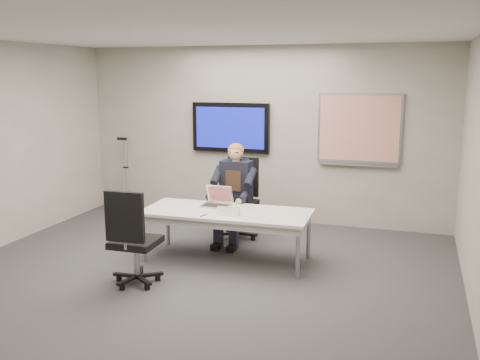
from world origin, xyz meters
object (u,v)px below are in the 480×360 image
(office_chair_near, at_px, (134,255))
(seated_person, at_px, (232,204))
(conference_table, at_px, (227,216))
(laptop, at_px, (217,201))
(office_chair_far, at_px, (238,213))

(office_chair_near, xyz_separation_m, seated_person, (0.53, 1.80, 0.22))
(office_chair_near, height_order, seated_person, seated_person)
(conference_table, distance_m, seated_person, 0.71)
(laptop, bearing_deg, conference_table, -43.34)
(office_chair_near, distance_m, laptop, 1.47)
(conference_table, height_order, office_chair_near, office_chair_near)
(office_chair_near, xyz_separation_m, laptop, (0.49, 1.33, 0.37))
(office_chair_far, height_order, office_chair_near, office_chair_far)
(office_chair_far, distance_m, laptop, 0.82)
(seated_person, bearing_deg, laptop, -94.05)
(office_chair_far, relative_size, seated_person, 0.83)
(conference_table, xyz_separation_m, seated_person, (-0.17, 0.69, -0.01))
(conference_table, relative_size, office_chair_near, 1.91)
(laptop, bearing_deg, seated_person, 87.61)
(office_chair_near, relative_size, seated_person, 0.80)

